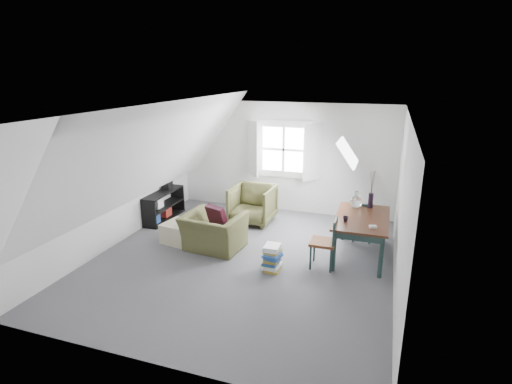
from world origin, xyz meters
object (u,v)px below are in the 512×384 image
(ottoman, at_px, (180,232))
(magazine_stack, at_px, (272,258))
(armchair_near, at_px, (214,249))
(dining_chair_near, at_px, (325,242))
(dining_chair_far, at_px, (363,220))
(media_shelf, at_px, (162,207))
(armchair_far, at_px, (253,222))
(dining_table, at_px, (362,222))

(ottoman, height_order, magazine_stack, magazine_stack)
(ottoman, bearing_deg, armchair_near, -7.32)
(armchair_near, relative_size, dining_chair_near, 1.18)
(magazine_stack, bearing_deg, dining_chair_far, 52.37)
(armchair_near, height_order, ottoman, ottoman)
(armchair_near, distance_m, media_shelf, 2.02)
(armchair_near, bearing_deg, dining_chair_far, -148.38)
(dining_chair_near, bearing_deg, media_shelf, -105.12)
(dining_chair_near, bearing_deg, armchair_far, -130.06)
(armchair_far, xyz_separation_m, dining_table, (2.34, -1.00, 0.65))
(armchair_near, xyz_separation_m, dining_table, (2.57, 0.52, 0.65))
(dining_chair_far, bearing_deg, armchair_far, -7.59)
(dining_chair_far, height_order, dining_chair_near, dining_chair_near)
(dining_chair_near, bearing_deg, dining_chair_far, 159.66)
(dining_table, bearing_deg, dining_chair_far, 89.29)
(magazine_stack, bearing_deg, dining_chair_near, 25.85)
(dining_chair_near, bearing_deg, armchair_near, -90.78)
(ottoman, distance_m, magazine_stack, 2.07)
(armchair_near, xyz_separation_m, dining_chair_far, (2.56, 1.24, 0.42))
(armchair_near, height_order, media_shelf, media_shelf)
(dining_table, relative_size, magazine_stack, 3.46)
(dining_chair_far, distance_m, dining_chair_near, 1.41)
(armchair_near, bearing_deg, magazine_stack, 165.88)
(armchair_near, relative_size, dining_chair_far, 1.30)
(ottoman, relative_size, dining_chair_near, 0.65)
(ottoman, relative_size, dining_table, 0.38)
(armchair_far, height_order, dining_table, dining_table)
(armchair_far, xyz_separation_m, ottoman, (-0.98, -1.42, 0.19))
(dining_table, xyz_separation_m, dining_chair_near, (-0.53, -0.58, -0.19))
(media_shelf, bearing_deg, ottoman, -41.91)
(armchair_far, distance_m, ottoman, 1.73)
(armchair_near, distance_m, dining_table, 2.70)
(ottoman, relative_size, dining_chair_far, 0.72)
(dining_chair_near, distance_m, media_shelf, 3.91)
(dining_chair_far, bearing_deg, dining_chair_near, 67.62)
(dining_chair_far, xyz_separation_m, media_shelf, (-4.27, -0.22, -0.13))
(armchair_far, distance_m, dining_chair_near, 2.44)
(armchair_far, height_order, media_shelf, media_shelf)
(dining_chair_far, bearing_deg, magazine_stack, 51.42)
(dining_chair_near, relative_size, magazine_stack, 2.02)
(ottoman, bearing_deg, dining_chair_far, 19.13)
(dining_chair_far, distance_m, media_shelf, 4.27)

